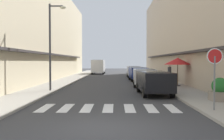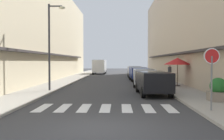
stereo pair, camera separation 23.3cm
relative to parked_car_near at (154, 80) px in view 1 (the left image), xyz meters
The scene contains 16 objects.
ground_plane 10.98m from the parked_car_near, 104.47° to the left, with size 104.55×104.55×0.00m, color #38383A.
sidewalk_left 13.14m from the parked_car_near, 126.08° to the left, with size 2.40×66.53×0.12m, color #9E998E.
sidewalk_right 10.86m from the parked_car_near, 78.00° to the left, with size 2.40×66.53×0.12m, color #9E998E.
building_row_left 17.18m from the parked_car_near, 133.65° to the left, with size 5.50×44.77×11.09m.
building_row_right 14.26m from the parked_car_near, 63.56° to the left, with size 5.50×44.77×11.78m.
crosswalk 5.57m from the parked_car_near, 119.85° to the right, with size 6.15×2.20×0.01m.
parked_car_near is the anchor object (origin of this frame).
parked_car_mid 5.84m from the parked_car_near, 90.00° to the left, with size 1.97×4.55×1.47m.
parked_car_far 12.06m from the parked_car_near, 90.00° to the left, with size 1.92×4.29×1.47m.
parked_car_distant 18.51m from the parked_car_near, 90.00° to the left, with size 1.81×4.25×1.47m.
delivery_van 28.19m from the parked_car_near, 100.87° to the left, with size 2.08×5.43×2.37m.
round_street_sign 6.13m from the parked_car_near, 74.51° to the right, with size 0.65×0.07×2.52m.
street_lamp 7.41m from the parked_car_near, 167.81° to the left, with size 1.19×0.28×5.89m.
cafe_umbrella 5.65m from the parked_car_near, 61.98° to the left, with size 2.21×2.21×2.28m.
planter_corner 4.33m from the parked_car_near, 49.05° to the right, with size 0.89×0.89×1.17m.
pedestrian_walking_near 8.70m from the parked_car_near, 72.38° to the left, with size 0.34×0.34×1.69m.
Camera 1 is at (0.35, -8.18, 2.10)m, focal length 42.54 mm.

